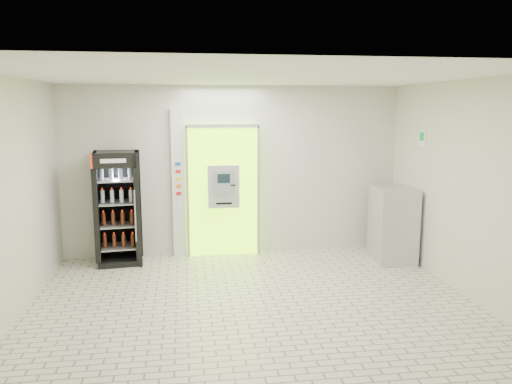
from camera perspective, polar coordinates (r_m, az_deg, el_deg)
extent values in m
plane|color=beige|center=(6.86, -0.30, -12.73)|extent=(6.00, 6.00, 0.00)
plane|color=beige|center=(8.90, -2.56, 2.43)|extent=(6.00, 0.00, 6.00)
plane|color=beige|center=(4.04, 4.66, -6.32)|extent=(6.00, 0.00, 6.00)
plane|color=beige|center=(6.73, -26.53, -0.90)|extent=(0.00, 5.00, 5.00)
plane|color=beige|center=(7.47, 23.11, 0.29)|extent=(0.00, 5.00, 5.00)
plane|color=white|center=(6.36, -0.33, 13.13)|extent=(6.00, 6.00, 0.00)
cube|color=#94EC09|center=(8.87, -3.78, 0.10)|extent=(1.20, 0.12, 2.30)
cube|color=gray|center=(8.68, -3.83, 7.54)|extent=(1.28, 0.04, 0.06)
cube|color=gray|center=(8.77, -7.85, -0.07)|extent=(0.04, 0.04, 2.30)
cube|color=gray|center=(8.87, 0.31, 0.13)|extent=(0.04, 0.04, 2.30)
cube|color=black|center=(8.95, -3.07, -4.04)|extent=(0.62, 0.01, 0.67)
cube|color=black|center=(8.69, -6.06, 5.40)|extent=(0.22, 0.01, 0.18)
cube|color=#B0B3B8|center=(8.74, -3.73, 0.63)|extent=(0.55, 0.12, 0.75)
cube|color=black|center=(8.66, -3.71, 1.55)|extent=(0.22, 0.01, 0.16)
cube|color=gray|center=(8.70, -3.69, -0.28)|extent=(0.16, 0.01, 0.12)
cube|color=black|center=(8.69, -2.65, 0.79)|extent=(0.09, 0.01, 0.02)
cube|color=black|center=(8.73, -3.68, -1.31)|extent=(0.28, 0.01, 0.03)
cube|color=silver|center=(8.84, -8.85, 0.96)|extent=(0.22, 0.10, 2.60)
cube|color=#193FB2|center=(8.74, -8.92, 3.18)|extent=(0.09, 0.01, 0.06)
cube|color=red|center=(8.75, -8.89, 2.33)|extent=(0.09, 0.01, 0.06)
cube|color=yellow|center=(8.77, -8.87, 1.49)|extent=(0.09, 0.01, 0.06)
cube|color=orange|center=(8.79, -8.85, 0.65)|extent=(0.09, 0.01, 0.06)
cube|color=red|center=(8.81, -8.83, -0.18)|extent=(0.09, 0.01, 0.06)
cube|color=black|center=(8.69, -15.49, -1.76)|extent=(0.79, 0.73, 1.90)
cube|color=black|center=(8.98, -15.25, -1.39)|extent=(0.71, 0.13, 1.90)
cube|color=red|center=(8.25, -16.01, 3.44)|extent=(0.69, 0.09, 0.23)
cube|color=white|center=(8.25, -16.02, 3.44)|extent=(0.40, 0.05, 0.07)
cube|color=black|center=(8.90, -15.23, -7.47)|extent=(0.79, 0.73, 0.10)
cylinder|color=gray|center=(8.33, -13.64, -2.69)|extent=(0.03, 0.03, 0.86)
cube|color=gray|center=(8.84, -15.29, -6.00)|extent=(0.66, 0.62, 0.02)
cube|color=gray|center=(8.75, -15.40, -3.60)|extent=(0.66, 0.62, 0.02)
cube|color=gray|center=(8.67, -15.51, -1.15)|extent=(0.66, 0.62, 0.02)
cube|color=gray|center=(8.61, -15.63, 1.34)|extent=(0.66, 0.62, 0.02)
cube|color=#B0B3B8|center=(8.96, 15.34, -3.50)|extent=(0.73, 1.01, 1.26)
cube|color=gray|center=(8.82, 13.46, -3.20)|extent=(0.11, 0.92, 0.01)
cube|color=white|center=(8.62, 18.48, 5.86)|extent=(0.02, 0.22, 0.26)
cube|color=#0B7E28|center=(8.62, 18.42, 6.06)|extent=(0.00, 0.14, 0.14)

